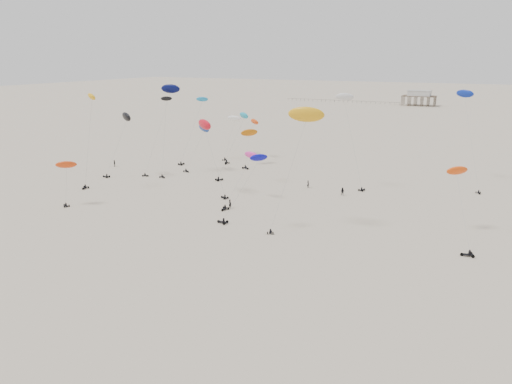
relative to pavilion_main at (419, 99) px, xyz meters
The scene contains 25 objects.
ground_plane 150.39m from the pavilion_main, 86.19° to the right, with size 900.00×900.00×0.00m, color beige.
pavilion_main is the anchor object (origin of this frame).
pier_fence 52.11m from the pavilion_main, behind, with size 80.20×0.20×1.50m.
rig_0 204.82m from the pavilion_main, 95.96° to the right, with size 6.01×17.24×17.03m.
rig_1 232.10m from the pavilion_main, 92.67° to the right, with size 9.41×5.21×17.95m.
rig_2 261.95m from the pavilion_main, 88.49° to the right, with size 9.81×3.98×14.42m.
rig_4 255.76m from the pavilion_main, 98.74° to the right, with size 4.96×6.15×23.11m.
rig_5 217.10m from the pavilion_main, 99.02° to the right, with size 4.11×13.58×20.39m.
rig_6 208.87m from the pavilion_main, 78.64° to the right, with size 9.64×17.73×26.22m.
rig_7 235.05m from the pavilion_main, 97.72° to the right, with size 5.45×9.49×21.07m.
rig_8 202.01m from the pavilion_main, 98.15° to the right, with size 6.37×14.18×15.60m.
rig_9 268.27m from the pavilion_main, 97.16° to the right, with size 4.77×5.02×9.90m.
rig_12 254.06m from the pavilion_main, 79.96° to the right, with size 7.34×16.43×16.83m.
rig_13 244.74m from the pavilion_main, 92.65° to the right, with size 10.98×6.74×17.75m.
rig_14 212.70m from the pavilion_main, 94.55° to the right, with size 6.39×11.04×11.47m.
rig_15 257.40m from the pavilion_main, 86.20° to the right, with size 7.87×10.44×22.99m.
rig_16 225.85m from the pavilion_main, 85.83° to the right, with size 9.38×4.83×22.99m.
rig_17 242.30m from the pavilion_main, 99.61° to the right, with size 7.57×8.52×17.17m.
rig_18 232.08m from the pavilion_main, 98.11° to the right, with size 6.51×11.37×24.53m.
rig_19 247.27m from the pavilion_main, 90.12° to the right, with size 4.20×13.87×14.28m.
rig_20 225.43m from the pavilion_main, 96.47° to the right, with size 7.04×8.76×13.41m.
spectator_0 253.18m from the pavilion_main, 90.11° to the right, with size 0.82×0.56×2.25m, color black.
spectator_1 233.57m from the pavilion_main, 85.55° to the right, with size 1.07×0.62×2.19m, color black.
spectator_2 237.20m from the pavilion_main, 102.45° to the right, with size 1.32×0.71×2.23m, color black.
spectator_3 230.03m from the pavilion_main, 87.87° to the right, with size 0.79×0.54×2.17m, color black.
Camera 1 is at (39.10, 8.01, 31.35)m, focal length 35.00 mm.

